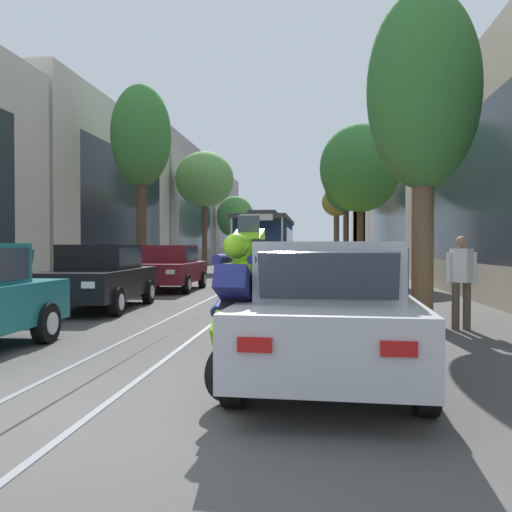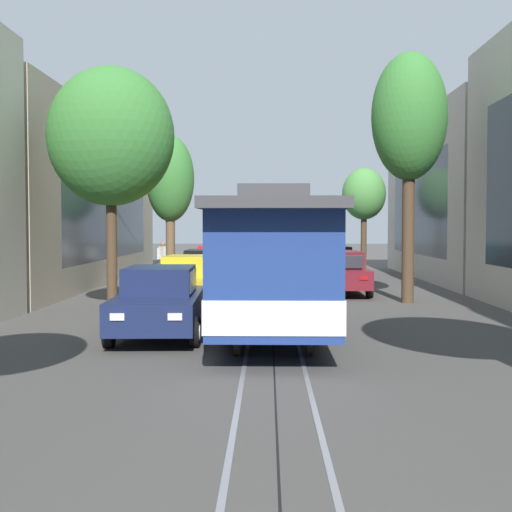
{
  "view_description": "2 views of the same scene",
  "coord_description": "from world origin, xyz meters",
  "px_view_note": "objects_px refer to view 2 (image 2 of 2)",
  "views": [
    {
      "loc": [
        2.54,
        -4.58,
        1.53
      ],
      "look_at": [
        -0.78,
        25.73,
        1.01
      ],
      "focal_mm": 37.95,
      "sensor_mm": 36.0,
      "label": 1
    },
    {
      "loc": [
        0.11,
        39.06,
        2.52
      ],
      "look_at": [
        0.7,
        5.36,
        1.02
      ],
      "focal_mm": 48.54,
      "sensor_mm": 36.0,
      "label": 2
    }
  ],
  "objects_px": {
    "parked_car_maroon_mid_left": "(340,272)",
    "pedestrian_on_left_pavement": "(163,257)",
    "parked_car_yellow_fourth_right": "(190,281)",
    "parked_car_black_mid_right": "(206,270)",
    "street_tree_kerb_right_second": "(111,137)",
    "motorcycle_with_rider": "(238,253)",
    "street_tree_kerb_right_near": "(170,181)",
    "parked_car_red_second_right": "(215,262)",
    "street_tree_kerb_left_near": "(364,195)",
    "parked_car_black_second_left": "(331,264)",
    "street_tree_kerb_left_second": "(409,120)",
    "parked_car_navy_fifth_right": "(160,302)",
    "parked_car_silver_near_right": "(220,257)",
    "cable_car_trolley": "(273,264)",
    "parked_car_teal_near_left": "(318,257)"
  },
  "relations": [
    {
      "from": "parked_car_maroon_mid_left",
      "to": "pedestrian_on_left_pavement",
      "type": "bearing_deg",
      "value": -46.74
    },
    {
      "from": "parked_car_maroon_mid_left",
      "to": "parked_car_yellow_fourth_right",
      "type": "height_order",
      "value": "same"
    },
    {
      "from": "parked_car_black_mid_right",
      "to": "street_tree_kerb_right_second",
      "type": "xyz_separation_m",
      "value": [
        2.03,
        6.95,
        4.19
      ]
    },
    {
      "from": "motorcycle_with_rider",
      "to": "pedestrian_on_left_pavement",
      "type": "relative_size",
      "value": 1.09
    },
    {
      "from": "street_tree_kerb_right_near",
      "to": "street_tree_kerb_right_second",
      "type": "relative_size",
      "value": 0.97
    },
    {
      "from": "parked_car_red_second_right",
      "to": "parked_car_yellow_fourth_right",
      "type": "relative_size",
      "value": 0.99
    },
    {
      "from": "street_tree_kerb_left_near",
      "to": "street_tree_kerb_right_second",
      "type": "distance_m",
      "value": 19.68
    },
    {
      "from": "parked_car_black_second_left",
      "to": "motorcycle_with_rider",
      "type": "bearing_deg",
      "value": -57.84
    },
    {
      "from": "street_tree_kerb_left_second",
      "to": "street_tree_kerb_right_near",
      "type": "xyz_separation_m",
      "value": [
        9.13,
        -9.95,
        -1.3
      ]
    },
    {
      "from": "parked_car_red_second_right",
      "to": "pedestrian_on_left_pavement",
      "type": "relative_size",
      "value": 2.53
    },
    {
      "from": "parked_car_black_mid_right",
      "to": "parked_car_navy_fifth_right",
      "type": "height_order",
      "value": "same"
    },
    {
      "from": "parked_car_silver_near_right",
      "to": "parked_car_navy_fifth_right",
      "type": "bearing_deg",
      "value": 90.43
    },
    {
      "from": "street_tree_kerb_left_near",
      "to": "street_tree_kerb_right_near",
      "type": "height_order",
      "value": "street_tree_kerb_right_near"
    },
    {
      "from": "street_tree_kerb_left_second",
      "to": "parked_car_black_second_left",
      "type": "bearing_deg",
      "value": -78.57
    },
    {
      "from": "parked_car_silver_near_right",
      "to": "parked_car_maroon_mid_left",
      "type": "bearing_deg",
      "value": 113.28
    },
    {
      "from": "parked_car_red_second_right",
      "to": "cable_car_trolley",
      "type": "relative_size",
      "value": 0.48
    },
    {
      "from": "parked_car_black_mid_right",
      "to": "street_tree_kerb_left_near",
      "type": "height_order",
      "value": "street_tree_kerb_left_near"
    },
    {
      "from": "parked_car_teal_near_left",
      "to": "parked_car_silver_near_right",
      "type": "xyz_separation_m",
      "value": [
        5.27,
        -0.45,
        0.0
      ]
    },
    {
      "from": "parked_car_yellow_fourth_right",
      "to": "parked_car_navy_fifth_right",
      "type": "distance_m",
      "value": 5.67
    },
    {
      "from": "parked_car_teal_near_left",
      "to": "street_tree_kerb_left_near",
      "type": "distance_m",
      "value": 4.1
    },
    {
      "from": "street_tree_kerb_right_second",
      "to": "motorcycle_with_rider",
      "type": "relative_size",
      "value": 3.71
    },
    {
      "from": "parked_car_black_second_left",
      "to": "parked_car_teal_near_left",
      "type": "bearing_deg",
      "value": -88.35
    },
    {
      "from": "street_tree_kerb_left_near",
      "to": "street_tree_kerb_right_near",
      "type": "xyz_separation_m",
      "value": [
        9.65,
        4.21,
        0.49
      ]
    },
    {
      "from": "parked_car_black_mid_right",
      "to": "street_tree_kerb_right_near",
      "type": "distance_m",
      "value": 7.49
    },
    {
      "from": "street_tree_kerb_left_near",
      "to": "parked_car_yellow_fourth_right",
      "type": "bearing_deg",
      "value": 64.29
    },
    {
      "from": "parked_car_red_second_right",
      "to": "street_tree_kerb_right_near",
      "type": "relative_size",
      "value": 0.65
    },
    {
      "from": "parked_car_black_mid_right",
      "to": "parked_car_navy_fifth_right",
      "type": "relative_size",
      "value": 0.99
    },
    {
      "from": "parked_car_black_mid_right",
      "to": "parked_car_maroon_mid_left",
      "type": "bearing_deg",
      "value": 166.55
    },
    {
      "from": "parked_car_black_mid_right",
      "to": "parked_car_black_second_left",
      "type": "bearing_deg",
      "value": -138.94
    },
    {
      "from": "parked_car_black_second_left",
      "to": "parked_car_red_second_right",
      "type": "height_order",
      "value": "same"
    },
    {
      "from": "cable_car_trolley",
      "to": "parked_car_black_mid_right",
      "type": "bearing_deg",
      "value": -77.17
    },
    {
      "from": "parked_car_black_mid_right",
      "to": "motorcycle_with_rider",
      "type": "bearing_deg",
      "value": -93.5
    },
    {
      "from": "motorcycle_with_rider",
      "to": "parked_car_red_second_right",
      "type": "bearing_deg",
      "value": 82.73
    },
    {
      "from": "parked_car_red_second_right",
      "to": "cable_car_trolley",
      "type": "bearing_deg",
      "value": 98.76
    },
    {
      "from": "parked_car_teal_near_left",
      "to": "parked_car_yellow_fourth_right",
      "type": "xyz_separation_m",
      "value": [
        5.06,
        15.7,
        0.0
      ]
    },
    {
      "from": "cable_car_trolley",
      "to": "motorcycle_with_rider",
      "type": "xyz_separation_m",
      "value": [
        1.78,
        -22.66,
        -0.68
      ]
    },
    {
      "from": "parked_car_yellow_fourth_right",
      "to": "pedestrian_on_left_pavement",
      "type": "bearing_deg",
      "value": -77.5
    },
    {
      "from": "pedestrian_on_left_pavement",
      "to": "parked_car_black_second_left",
      "type": "bearing_deg",
      "value": 162.77
    },
    {
      "from": "parked_car_red_second_right",
      "to": "pedestrian_on_left_pavement",
      "type": "distance_m",
      "value": 3.01
    },
    {
      "from": "street_tree_kerb_left_near",
      "to": "parked_car_black_second_left",
      "type": "bearing_deg",
      "value": 68.77
    },
    {
      "from": "parked_car_teal_near_left",
      "to": "street_tree_kerb_right_second",
      "type": "bearing_deg",
      "value": 67.91
    },
    {
      "from": "parked_car_maroon_mid_left",
      "to": "cable_car_trolley",
      "type": "relative_size",
      "value": 0.48
    },
    {
      "from": "parked_car_teal_near_left",
      "to": "parked_car_black_second_left",
      "type": "bearing_deg",
      "value": 91.65
    },
    {
      "from": "parked_car_yellow_fourth_right",
      "to": "parked_car_navy_fifth_right",
      "type": "bearing_deg",
      "value": 89.54
    },
    {
      "from": "motorcycle_with_rider",
      "to": "parked_car_navy_fifth_right",
      "type": "bearing_deg",
      "value": 88.03
    },
    {
      "from": "parked_car_black_mid_right",
      "to": "street_tree_kerb_right_second",
      "type": "height_order",
      "value": "street_tree_kerb_right_second"
    },
    {
      "from": "parked_car_silver_near_right",
      "to": "street_tree_kerb_left_near",
      "type": "bearing_deg",
      "value": 175.06
    },
    {
      "from": "parked_car_maroon_mid_left",
      "to": "parked_car_black_mid_right",
      "type": "distance_m",
      "value": 5.14
    },
    {
      "from": "parked_car_silver_near_right",
      "to": "pedestrian_on_left_pavement",
      "type": "distance_m",
      "value": 4.66
    },
    {
      "from": "pedestrian_on_left_pavement",
      "to": "street_tree_kerb_left_near",
      "type": "bearing_deg",
      "value": -162.19
    }
  ]
}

